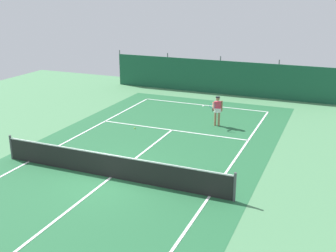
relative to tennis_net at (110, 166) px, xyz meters
name	(u,v)px	position (x,y,z in m)	size (l,w,h in m)	color
ground_plane	(111,178)	(0.00, 0.00, -0.51)	(36.00, 36.00, 0.00)	#4C8456
court_surface	(111,178)	(0.00, 0.00, -0.51)	(11.02, 26.60, 0.01)	#236038
tennis_net	(110,166)	(0.00, 0.00, 0.00)	(10.12, 0.10, 1.10)	black
back_fence	(221,83)	(0.00, 15.84, 0.16)	(16.30, 0.98, 2.70)	#195138
tennis_player	(217,109)	(1.98, 8.09, 0.45)	(0.57, 0.82, 1.64)	#9E7051
tennis_ball_near_player	(222,103)	(0.96, 12.73, -0.48)	(0.07, 0.07, 0.07)	#CCDB33
tennis_ball_midcourt	(135,128)	(-1.94, 5.85, -0.48)	(0.07, 0.07, 0.07)	#CCDB33
tennis_ball_by_sideline	(186,168)	(2.44, 2.01, -0.48)	(0.07, 0.07, 0.07)	#CCDB33
parked_car	(246,77)	(1.39, 17.82, 0.33)	(2.43, 4.40, 1.68)	silver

